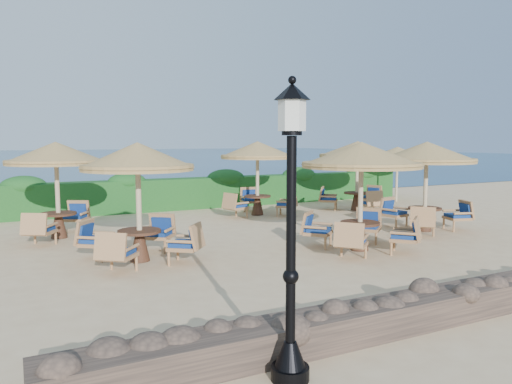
% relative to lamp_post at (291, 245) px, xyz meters
% --- Properties ---
extents(ground, '(120.00, 120.00, 0.00)m').
position_rel_lamp_post_xyz_m(ground, '(4.80, 6.80, -1.55)').
color(ground, '#DDBC8C').
rests_on(ground, ground).
extents(sea, '(160.00, 160.00, 0.00)m').
position_rel_lamp_post_xyz_m(sea, '(4.80, 76.80, -1.55)').
color(sea, navy).
rests_on(sea, ground).
extents(hedge, '(18.00, 0.90, 1.20)m').
position_rel_lamp_post_xyz_m(hedge, '(4.80, 14.00, -0.95)').
color(hedge, '#17471B').
rests_on(hedge, ground).
extents(lamp_post, '(0.44, 0.44, 3.31)m').
position_rel_lamp_post_xyz_m(lamp_post, '(0.00, 0.00, 0.00)').
color(lamp_post, black).
rests_on(lamp_post, ground).
extents(extra_parasol, '(2.30, 2.30, 2.41)m').
position_rel_lamp_post_xyz_m(extra_parasol, '(12.60, 12.00, 0.62)').
color(extra_parasol, '#CDB891').
rests_on(extra_parasol, ground).
extents(cafe_set_0, '(2.63, 2.63, 2.65)m').
position_rel_lamp_post_xyz_m(cafe_set_0, '(-0.15, 6.29, 0.18)').
color(cafe_set_0, '#CDB891').
rests_on(cafe_set_0, ground).
extents(cafe_set_1, '(2.92, 2.92, 2.65)m').
position_rel_lamp_post_xyz_m(cafe_set_1, '(4.93, 4.94, 0.30)').
color(cafe_set_1, '#CDB891').
rests_on(cafe_set_1, ground).
extents(cafe_set_2, '(2.85, 2.86, 2.65)m').
position_rel_lamp_post_xyz_m(cafe_set_2, '(8.31, 6.15, 0.37)').
color(cafe_set_2, '#CDB891').
rests_on(cafe_set_2, ground).
extents(cafe_set_3, '(2.65, 2.77, 2.65)m').
position_rel_lamp_post_xyz_m(cafe_set_3, '(-1.49, 9.94, 0.43)').
color(cafe_set_3, '#CDB891').
rests_on(cafe_set_3, ground).
extents(cafe_set_4, '(2.78, 2.78, 2.65)m').
position_rel_lamp_post_xyz_m(cafe_set_4, '(5.34, 11.24, 0.33)').
color(cafe_set_4, '#CDB891').
rests_on(cafe_set_4, ground).
extents(cafe_set_5, '(2.93, 2.93, 2.65)m').
position_rel_lamp_post_xyz_m(cafe_set_5, '(9.23, 10.51, 0.39)').
color(cafe_set_5, '#CDB891').
rests_on(cafe_set_5, ground).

